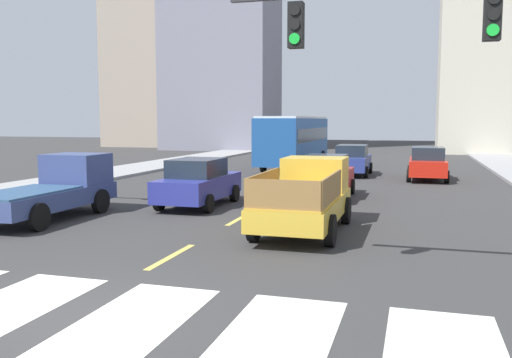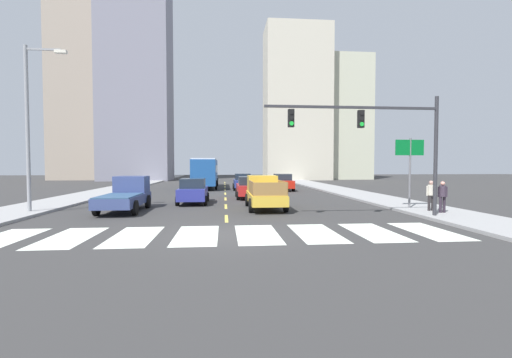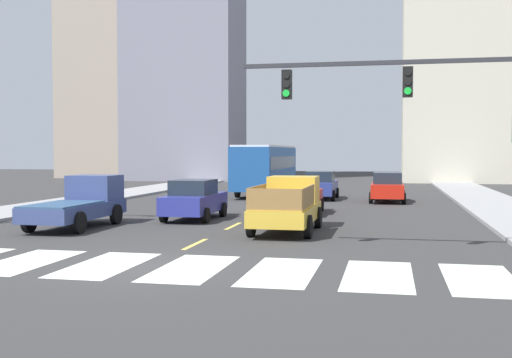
# 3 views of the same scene
# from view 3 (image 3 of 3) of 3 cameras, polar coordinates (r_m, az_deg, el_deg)

# --- Properties ---
(ground_plane) EXTENTS (160.00, 160.00, 0.00)m
(ground_plane) POSITION_cam_3_polar(r_m,az_deg,el_deg) (16.53, -9.62, -7.73)
(ground_plane) COLOR #343333
(sidewalk_right) EXTENTS (3.68, 110.00, 0.15)m
(sidewalk_right) POSITION_cam_3_polar(r_m,az_deg,el_deg) (33.71, 21.29, -2.53)
(sidewalk_right) COLOR #959494
(sidewalk_right) RESTS_ON ground
(sidewalk_left) EXTENTS (3.68, 110.00, 0.15)m
(sidewalk_left) POSITION_cam_3_polar(r_m,az_deg,el_deg) (37.57, -15.94, -1.96)
(sidewalk_left) COLOR #959494
(sidewalk_left) RESTS_ON ground
(crosswalk_stripe_2) EXTENTS (1.60, 3.87, 0.01)m
(crosswalk_stripe_2) POSITION_cam_3_polar(r_m,az_deg,el_deg) (18.06, -19.91, -6.96)
(crosswalk_stripe_2) COLOR silver
(crosswalk_stripe_2) RESTS_ON ground
(crosswalk_stripe_3) EXTENTS (1.60, 3.87, 0.01)m
(crosswalk_stripe_3) POSITION_cam_3_polar(r_m,az_deg,el_deg) (16.97, -13.26, -7.47)
(crosswalk_stripe_3) COLOR silver
(crosswalk_stripe_3) RESTS_ON ground
(crosswalk_stripe_4) EXTENTS (1.60, 3.87, 0.01)m
(crosswalk_stripe_4) POSITION_cam_3_polar(r_m,az_deg,el_deg) (16.15, -5.79, -7.93)
(crosswalk_stripe_4) COLOR silver
(crosswalk_stripe_4) RESTS_ON ground
(crosswalk_stripe_5) EXTENTS (1.60, 3.87, 0.01)m
(crosswalk_stripe_5) POSITION_cam_3_polar(r_m,az_deg,el_deg) (15.62, 2.34, -8.28)
(crosswalk_stripe_5) COLOR silver
(crosswalk_stripe_5) RESTS_ON ground
(crosswalk_stripe_6) EXTENTS (1.60, 3.87, 0.01)m
(crosswalk_stripe_6) POSITION_cam_3_polar(r_m,az_deg,el_deg) (15.41, 10.87, -8.47)
(crosswalk_stripe_6) COLOR silver
(crosswalk_stripe_6) RESTS_ON ground
(crosswalk_stripe_7) EXTENTS (1.60, 3.87, 0.01)m
(crosswalk_stripe_7) POSITION_cam_3_polar(r_m,az_deg,el_deg) (15.55, 19.45, -8.47)
(crosswalk_stripe_7) COLOR silver
(crosswalk_stripe_7) RESTS_ON ground
(lane_dash_0) EXTENTS (0.16, 2.40, 0.01)m
(lane_dash_0) POSITION_cam_3_polar(r_m,az_deg,el_deg) (20.25, -5.46, -5.81)
(lane_dash_0) COLOR #DFC350
(lane_dash_0) RESTS_ON ground
(lane_dash_1) EXTENTS (0.16, 2.40, 0.01)m
(lane_dash_1) POSITION_cam_3_polar(r_m,az_deg,el_deg) (25.03, -2.04, -4.22)
(lane_dash_1) COLOR #DFC350
(lane_dash_1) RESTS_ON ground
(lane_dash_2) EXTENTS (0.16, 2.40, 0.01)m
(lane_dash_2) POSITION_cam_3_polar(r_m,az_deg,el_deg) (29.88, 0.26, -3.13)
(lane_dash_2) COLOR #DFC350
(lane_dash_2) RESTS_ON ground
(lane_dash_3) EXTENTS (0.16, 2.40, 0.01)m
(lane_dash_3) POSITION_cam_3_polar(r_m,az_deg,el_deg) (34.77, 1.92, -2.34)
(lane_dash_3) COLOR #DFC350
(lane_dash_3) RESTS_ON ground
(lane_dash_4) EXTENTS (0.16, 2.40, 0.01)m
(lane_dash_4) POSITION_cam_3_polar(r_m,az_deg,el_deg) (39.69, 3.16, -1.74)
(lane_dash_4) COLOR #DFC350
(lane_dash_4) RESTS_ON ground
(lane_dash_5) EXTENTS (0.16, 2.40, 0.01)m
(lane_dash_5) POSITION_cam_3_polar(r_m,az_deg,el_deg) (44.63, 4.13, -1.28)
(lane_dash_5) COLOR #DFC350
(lane_dash_5) RESTS_ON ground
(lane_dash_6) EXTENTS (0.16, 2.40, 0.01)m
(lane_dash_6) POSITION_cam_3_polar(r_m,az_deg,el_deg) (49.58, 4.91, -0.91)
(lane_dash_6) COLOR #DFC350
(lane_dash_6) RESTS_ON ground
(lane_dash_7) EXTENTS (0.16, 2.40, 0.01)m
(lane_dash_7) POSITION_cam_3_polar(r_m,az_deg,el_deg) (54.54, 5.54, -0.61)
(lane_dash_7) COLOR #DFC350
(lane_dash_7) RESTS_ON ground
(pickup_stakebed) EXTENTS (2.18, 5.20, 1.96)m
(pickup_stakebed) POSITION_cam_3_polar(r_m,az_deg,el_deg) (23.50, 2.93, -2.37)
(pickup_stakebed) COLOR gold
(pickup_stakebed) RESTS_ON ground
(pickup_dark) EXTENTS (2.18, 5.20, 1.96)m
(pickup_dark) POSITION_cam_3_polar(r_m,az_deg,el_deg) (25.65, -15.38, -2.08)
(pickup_dark) COLOR #364478
(pickup_dark) RESTS_ON ground
(city_bus) EXTENTS (2.72, 10.80, 3.32)m
(city_bus) POSITION_cam_3_polar(r_m,az_deg,el_deg) (42.97, 0.88, 1.18)
(city_bus) COLOR #1D4C90
(city_bus) RESTS_ON ground
(sedan_far) EXTENTS (2.02, 4.40, 1.72)m
(sedan_far) POSITION_cam_3_polar(r_m,az_deg,el_deg) (27.46, -5.54, -1.84)
(sedan_far) COLOR navy
(sedan_far) RESTS_ON ground
(sedan_near_right) EXTENTS (2.02, 4.40, 1.72)m
(sedan_near_right) POSITION_cam_3_polar(r_m,az_deg,el_deg) (29.86, 3.85, -1.49)
(sedan_near_right) COLOR red
(sedan_near_right) RESTS_ON ground
(sedan_mid) EXTENTS (2.02, 4.40, 1.72)m
(sedan_mid) POSITION_cam_3_polar(r_m,az_deg,el_deg) (37.56, 11.68, -0.72)
(sedan_mid) COLOR red
(sedan_mid) RESTS_ON ground
(sedan_near_left) EXTENTS (2.02, 4.40, 1.72)m
(sedan_near_left) POSITION_cam_3_polar(r_m,az_deg,el_deg) (39.17, 5.78, -0.55)
(sedan_near_left) COLOR navy
(sedan_near_left) RESTS_ON ground
(traffic_signal_gantry) EXTENTS (8.59, 0.27, 6.00)m
(traffic_signal_gantry) POSITION_cam_3_polar(r_m,az_deg,el_deg) (18.38, 16.85, 6.32)
(traffic_signal_gantry) COLOR #2D2D33
(traffic_signal_gantry) RESTS_ON ground
(block_mid_left) EXTENTS (11.30, 7.31, 26.84)m
(block_mid_left) POSITION_cam_3_polar(r_m,az_deg,el_deg) (64.97, 18.11, 11.65)
(block_mid_left) COLOR beige
(block_mid_left) RESTS_ON ground
(block_low_left) EXTENTS (11.96, 9.40, 34.78)m
(block_low_left) POSITION_cam_3_polar(r_m,az_deg,el_deg) (76.27, -11.99, 13.35)
(block_low_left) COLOR #A09181
(block_low_left) RESTS_ON ground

